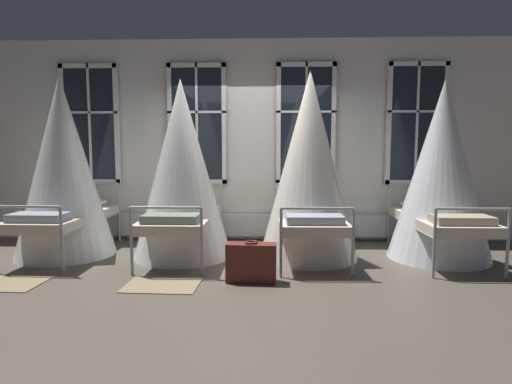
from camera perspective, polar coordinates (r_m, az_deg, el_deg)
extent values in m
plane|color=brown|center=(5.82, -1.17, -9.03)|extent=(19.35, 19.35, 0.00)
cube|color=silver|center=(6.93, -0.61, 6.91)|extent=(10.48, 0.10, 3.25)
cube|color=black|center=(7.43, -21.59, 8.52)|extent=(0.95, 0.02, 1.93)
cube|color=silver|center=(7.44, -21.33, 1.37)|extent=(0.95, 0.06, 0.07)
cube|color=silver|center=(7.54, -21.87, 15.59)|extent=(0.95, 0.06, 0.07)
cube|color=silver|center=(7.62, -24.65, 8.33)|extent=(0.07, 0.06, 1.93)
cube|color=silver|center=(7.27, -18.39, 8.70)|extent=(0.07, 0.06, 1.93)
cube|color=silver|center=(7.43, -21.59, 8.52)|extent=(0.04, 0.06, 1.93)
cube|color=silver|center=(7.45, -21.65, 10.00)|extent=(0.95, 0.06, 0.04)
cube|color=black|center=(6.93, -8.01, 9.10)|extent=(0.95, 0.02, 1.93)
cube|color=silver|center=(6.94, -7.90, 1.41)|extent=(0.95, 0.06, 0.07)
cube|color=silver|center=(7.05, -8.12, 16.66)|extent=(0.95, 0.06, 0.07)
cube|color=silver|center=(7.02, -11.58, 8.99)|extent=(0.07, 0.06, 1.93)
cube|color=silver|center=(6.87, -4.35, 9.17)|extent=(0.07, 0.06, 1.93)
cube|color=silver|center=(6.93, -8.01, 9.10)|extent=(0.04, 0.06, 1.93)
cube|color=silver|center=(6.94, -8.03, 10.68)|extent=(0.95, 0.06, 0.04)
cube|color=black|center=(6.85, 6.78, 9.15)|extent=(0.95, 0.02, 1.93)
cube|color=silver|center=(6.86, 6.69, 1.38)|extent=(0.95, 0.06, 0.07)
cube|color=silver|center=(6.97, 6.88, 16.80)|extent=(0.95, 0.06, 0.07)
cube|color=silver|center=(6.83, 3.07, 9.19)|extent=(0.07, 0.06, 1.93)
cube|color=silver|center=(6.90, 10.46, 9.07)|extent=(0.07, 0.06, 1.93)
cube|color=silver|center=(6.85, 6.78, 9.15)|extent=(0.04, 0.06, 1.93)
cube|color=silver|center=(6.87, 6.80, 10.76)|extent=(0.95, 0.06, 0.04)
cube|color=black|center=(7.21, 20.97, 8.64)|extent=(0.95, 0.02, 1.93)
cube|color=silver|center=(7.22, 20.70, 1.26)|extent=(0.95, 0.06, 0.07)
cube|color=silver|center=(7.32, 21.24, 15.91)|extent=(0.95, 0.06, 0.07)
cube|color=silver|center=(7.08, 17.57, 8.81)|extent=(0.07, 0.06, 1.93)
cube|color=silver|center=(7.37, 24.23, 8.45)|extent=(0.07, 0.06, 1.93)
cube|color=silver|center=(7.21, 20.97, 8.64)|extent=(0.04, 0.06, 1.93)
cube|color=silver|center=(7.23, 21.02, 10.17)|extent=(0.95, 0.06, 0.04)
cube|color=silver|center=(6.92, -0.65, -4.51)|extent=(5.86, 0.10, 0.36)
cylinder|color=#9EA3A8|center=(7.53, -24.09, -2.46)|extent=(0.04, 0.04, 0.95)
cylinder|color=#9EA3A8|center=(7.19, -18.13, -2.60)|extent=(0.04, 0.04, 0.95)
cylinder|color=#9EA3A8|center=(5.54, -24.85, -6.01)|extent=(0.04, 0.04, 0.82)
cylinder|color=#9EA3A8|center=(6.72, -27.60, -3.61)|extent=(0.05, 1.85, 0.03)
cylinder|color=#9EA3A8|center=(6.35, -21.06, -3.86)|extent=(0.05, 1.85, 0.03)
cylinder|color=#9EA3A8|center=(7.30, -21.32, 1.14)|extent=(0.83, 0.04, 0.03)
cylinder|color=#9EA3A8|center=(5.68, -28.77, -1.74)|extent=(0.83, 0.04, 0.03)
cube|color=beige|center=(6.52, -24.44, -3.18)|extent=(0.87, 1.88, 0.13)
ellipsoid|color=beige|center=(7.11, -22.01, -1.27)|extent=(0.64, 0.41, 0.14)
cube|color=#8C939E|center=(5.92, -27.39, -3.05)|extent=(0.69, 0.37, 0.10)
cone|color=white|center=(6.45, -24.71, 3.14)|extent=(1.35, 1.35, 2.50)
cylinder|color=#9EA3A8|center=(6.93, -11.70, -2.75)|extent=(0.04, 0.04, 0.95)
cylinder|color=#9EA3A8|center=(6.78, -4.83, -2.84)|extent=(0.04, 0.04, 0.95)
cylinder|color=#9EA3A8|center=(5.19, -16.56, -6.48)|extent=(0.04, 0.04, 0.82)
cylinder|color=#9EA3A8|center=(4.99, -7.39, -6.78)|extent=(0.04, 0.04, 0.82)
cylinder|color=#9EA3A8|center=(6.05, -13.78, -4.11)|extent=(0.04, 1.85, 0.03)
cylinder|color=#9EA3A8|center=(5.87, -5.91, -4.26)|extent=(0.04, 1.85, 0.03)
cylinder|color=#9EA3A8|center=(6.79, -8.36, 1.15)|extent=(0.83, 0.03, 0.03)
cylinder|color=#9EA3A8|center=(5.00, -12.17, -2.08)|extent=(0.83, 0.03, 0.03)
cube|color=beige|center=(5.94, -9.92, -3.58)|extent=(0.86, 1.87, 0.13)
ellipsoid|color=beige|center=(6.58, -8.70, -1.45)|extent=(0.64, 0.40, 0.14)
cube|color=slate|center=(5.28, -11.44, -3.52)|extent=(0.69, 0.36, 0.10)
cone|color=white|center=(5.86, -10.03, 3.09)|extent=(1.35, 1.35, 2.44)
cylinder|color=#9EA3A8|center=(6.72, 2.74, -2.90)|extent=(0.04, 0.04, 0.95)
cylinder|color=#9EA3A8|center=(6.80, 9.79, -2.88)|extent=(0.04, 0.04, 0.95)
cylinder|color=#9EA3A8|center=(4.91, 3.40, -6.93)|extent=(0.04, 0.04, 0.82)
cylinder|color=#9EA3A8|center=(5.02, 13.02, -6.80)|extent=(0.04, 0.04, 0.82)
cylinder|color=#9EA3A8|center=(5.81, 3.02, -4.35)|extent=(0.06, 1.85, 0.03)
cylinder|color=#9EA3A8|center=(5.90, 11.16, -4.30)|extent=(0.06, 1.85, 0.03)
cylinder|color=#9EA3A8|center=(6.69, 6.33, 1.11)|extent=(0.83, 0.05, 0.03)
cylinder|color=#9EA3A8|center=(4.88, 8.33, -2.21)|extent=(0.83, 0.05, 0.03)
cube|color=beige|center=(5.83, 7.13, -3.71)|extent=(0.89, 1.88, 0.13)
ellipsoid|color=silver|center=(6.48, 6.50, -1.53)|extent=(0.65, 0.41, 0.14)
cube|color=#8C939E|center=(5.16, 7.93, -3.68)|extent=(0.69, 0.37, 0.10)
cone|color=silver|center=(5.75, 7.22, 3.58)|extent=(1.35, 1.35, 2.54)
cylinder|color=#9EA3A8|center=(7.00, 17.63, -2.81)|extent=(0.04, 0.04, 0.95)
cylinder|color=#9EA3A8|center=(7.27, 23.97, -2.73)|extent=(0.04, 0.04, 0.95)
cylinder|color=#9EA3A8|center=(5.29, 23.04, -6.48)|extent=(0.04, 0.04, 0.82)
cylinder|color=#9EA3A8|center=(5.64, 31.01, -6.10)|extent=(0.04, 0.04, 0.82)
cylinder|color=#9EA3A8|center=(6.13, 19.96, -4.15)|extent=(0.03, 1.85, 0.03)
cylinder|color=#9EA3A8|center=(6.44, 27.05, -3.98)|extent=(0.03, 1.85, 0.03)
cylinder|color=#9EA3A8|center=(7.08, 21.00, 1.01)|extent=(0.83, 0.03, 0.03)
cylinder|color=#9EA3A8|center=(5.39, 27.36, -2.05)|extent=(0.83, 0.03, 0.03)
cube|color=beige|center=(6.26, 23.62, -3.49)|extent=(0.85, 1.87, 0.13)
ellipsoid|color=beige|center=(6.88, 21.57, -1.48)|extent=(0.64, 0.40, 0.14)
cube|color=tan|center=(5.64, 26.15, -3.40)|extent=(0.69, 0.36, 0.10)
cone|color=white|center=(6.20, 23.87, 2.72)|extent=(1.35, 1.35, 2.42)
cube|color=#8E7A5B|center=(5.54, -30.80, -10.60)|extent=(0.82, 0.59, 0.01)
cube|color=#8E7A5B|center=(4.84, -12.62, -12.22)|extent=(0.82, 0.59, 0.01)
cube|color=#5B231E|center=(4.79, -0.65, -9.57)|extent=(0.57, 0.23, 0.44)
cube|color=tan|center=(4.90, -0.52, -9.24)|extent=(0.50, 0.04, 0.03)
torus|color=#5B231E|center=(4.74, -0.66, -6.82)|extent=(0.15, 0.15, 0.02)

